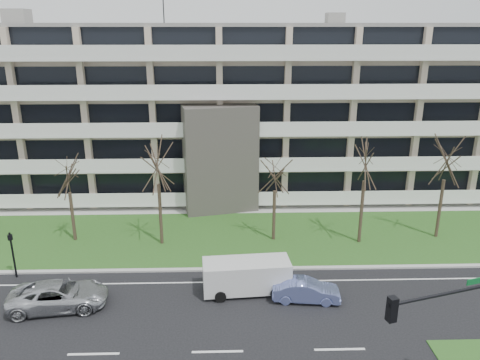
{
  "coord_description": "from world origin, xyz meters",
  "views": [
    {
      "loc": [
        0.56,
        -18.99,
        15.12
      ],
      "look_at": [
        1.39,
        10.0,
        5.5
      ],
      "focal_mm": 35.0,
      "sensor_mm": 36.0,
      "label": 1
    }
  ],
  "objects_px": {
    "white_van": "(248,274)",
    "traffic_signal": "(457,329)",
    "blue_sedan": "(306,290)",
    "pedestrian_signal": "(12,249)",
    "silver_pickup": "(59,295)"
  },
  "relations": [
    {
      "from": "white_van",
      "to": "traffic_signal",
      "type": "bearing_deg",
      "value": -54.56
    },
    {
      "from": "blue_sedan",
      "to": "traffic_signal",
      "type": "height_order",
      "value": "traffic_signal"
    },
    {
      "from": "white_van",
      "to": "traffic_signal",
      "type": "distance_m",
      "value": 12.35
    },
    {
      "from": "traffic_signal",
      "to": "pedestrian_signal",
      "type": "distance_m",
      "value": 25.04
    },
    {
      "from": "white_van",
      "to": "traffic_signal",
      "type": "relative_size",
      "value": 0.87
    },
    {
      "from": "white_van",
      "to": "pedestrian_signal",
      "type": "height_order",
      "value": "pedestrian_signal"
    },
    {
      "from": "blue_sedan",
      "to": "pedestrian_signal",
      "type": "height_order",
      "value": "pedestrian_signal"
    },
    {
      "from": "white_van",
      "to": "pedestrian_signal",
      "type": "bearing_deg",
      "value": 167.27
    },
    {
      "from": "blue_sedan",
      "to": "traffic_signal",
      "type": "bearing_deg",
      "value": -145.71
    },
    {
      "from": "pedestrian_signal",
      "to": "white_van",
      "type": "bearing_deg",
      "value": -32.27
    },
    {
      "from": "blue_sedan",
      "to": "pedestrian_signal",
      "type": "distance_m",
      "value": 18.15
    },
    {
      "from": "traffic_signal",
      "to": "white_van",
      "type": "bearing_deg",
      "value": 113.66
    },
    {
      "from": "traffic_signal",
      "to": "blue_sedan",
      "type": "bearing_deg",
      "value": 102.07
    },
    {
      "from": "silver_pickup",
      "to": "traffic_signal",
      "type": "relative_size",
      "value": 0.89
    },
    {
      "from": "blue_sedan",
      "to": "pedestrian_signal",
      "type": "xyz_separation_m",
      "value": [
        -17.83,
        3.13,
        1.31
      ]
    }
  ]
}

